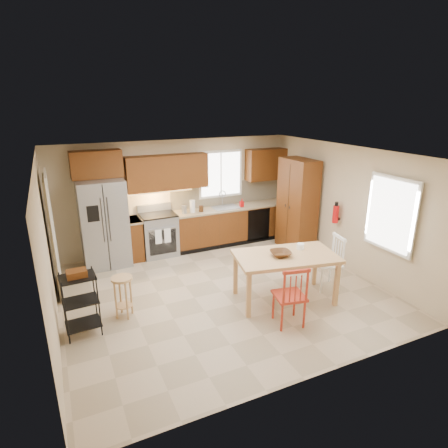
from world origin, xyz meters
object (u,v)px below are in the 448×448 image
refrigerator (104,223)px  table_bowl (280,256)px  table_jar (300,248)px  soap_bottle (242,203)px  chair_red (289,295)px  dining_table (285,278)px  chair_white (327,263)px  pantry (297,205)px  range_stove (159,235)px  fire_extinguisher (336,214)px  bar_stool (123,297)px  utility_cart (81,304)px

refrigerator → table_bowl: size_ratio=5.29×
table_jar → soap_bottle: bearing=84.9°
table_bowl → refrigerator: bearing=131.1°
chair_red → table_jar: chair_red is taller
dining_table → chair_red: 0.74m
chair_white → pantry: bearing=-7.1°
dining_table → table_bowl: (-0.11, 0.00, 0.42)m
range_stove → fire_extinguisher: (3.18, -2.04, 0.64)m
chair_red → chair_white: 1.48m
chair_white → bar_stool: 3.63m
pantry → table_jar: 2.16m
soap_bottle → fire_extinguisher: size_ratio=0.53×
refrigerator → chair_white: (3.52, -2.77, -0.41)m
chair_red → range_stove: bearing=118.1°
refrigerator → pantry: pantry is taller
pantry → utility_cart: pantry is taller
refrigerator → dining_table: refrigerator is taller
table_bowl → bar_stool: (-2.52, 0.63, -0.49)m
chair_white → table_jar: 0.69m
table_jar → utility_cart: size_ratio=0.16×
range_stove → chair_white: 3.69m
pantry → bar_stool: 4.43m
table_bowl → utility_cart: (-3.16, 0.40, -0.35)m
table_bowl → range_stove: bearing=114.5°
dining_table → utility_cart: size_ratio=1.73×
soap_bottle → chair_white: soap_bottle is taller
chair_red → dining_table: bearing=73.0°
utility_cart → table_jar: bearing=-7.4°
fire_extinguisher → table_jar: 1.59m
range_stove → table_jar: table_jar is taller
chair_white → table_jar: bearing=95.8°
chair_red → soap_bottle: bearing=85.7°
table_bowl → table_jar: bearing=12.5°
soap_bottle → chair_red: size_ratio=0.19×
range_stove → pantry: size_ratio=0.44×
refrigerator → pantry: size_ratio=0.87×
refrigerator → chair_red: 4.14m
refrigerator → chair_red: size_ratio=1.82×
refrigerator → range_stove: refrigerator is taller
chair_red → chair_white: size_ratio=1.00×
pantry → chair_red: (-1.91, -2.55, -0.55)m
refrigerator → soap_bottle: 3.18m
table_bowl → utility_cart: utility_cart is taller
bar_stool → utility_cart: 0.70m
table_jar → utility_cart: bearing=175.4°
range_stove → fire_extinguisher: 3.83m
refrigerator → utility_cart: 2.56m
range_stove → chair_red: chair_red is taller
refrigerator → soap_bottle: refrigerator is taller
range_stove → bar_stool: range_stove is taller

